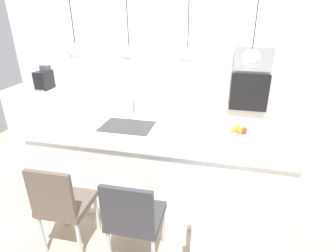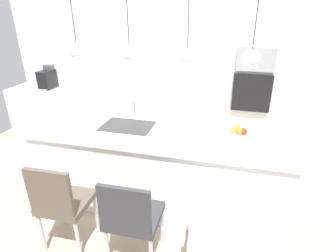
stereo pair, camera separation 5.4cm
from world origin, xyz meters
The scene contains 17 objects.
floor centered at (0.00, 0.00, 0.00)m, with size 6.60×6.60×0.00m, color tan.
back_wall centered at (0.00, 1.65, 1.30)m, with size 6.00×0.10×2.60m, color white.
kitchen_island centered at (0.00, 0.00, 0.46)m, with size 2.74×0.89×0.92m.
sink_basin centered at (-0.36, 0.00, 0.91)m, with size 0.56×0.40×0.02m, color #2D2D30.
faucet centered at (-0.36, 0.21, 1.06)m, with size 0.02×0.17×0.22m.
fruit_bowl centered at (0.83, -0.03, 0.96)m, with size 0.29×0.29×0.15m.
side_counter centered at (-2.40, 1.28, 0.43)m, with size 1.10×0.60×0.86m, color white.
coffee_machine centered at (-2.29, 1.28, 1.02)m, with size 0.20×0.35×0.38m.
microwave centered at (0.99, 1.58, 1.43)m, with size 0.54×0.08×0.34m, color #9E9EA3.
oven centered at (0.99, 1.58, 0.93)m, with size 0.56×0.08×0.56m, color black.
chair_near centered at (-0.67, -0.86, 0.51)m, with size 0.44×0.43×0.91m.
chair_middle centered at (0.00, -0.86, 0.49)m, with size 0.46×0.43×0.87m.
chair_far centered at (0.71, -0.86, 0.49)m, with size 0.48×0.50×0.88m.
pendant_light_left centered at (-0.85, 0.00, 1.70)m, with size 0.16×0.16×0.76m.
pendant_light_center_left centered at (-0.28, 0.00, 1.70)m, with size 0.16×0.16×0.76m.
pendant_light_center_right centered at (0.28, 0.00, 1.70)m, with size 0.16×0.16×0.76m.
pendant_light_right centered at (0.85, 0.00, 1.70)m, with size 0.16×0.16×0.76m.
Camera 1 is at (0.68, -2.52, 2.10)m, focal length 28.86 mm.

